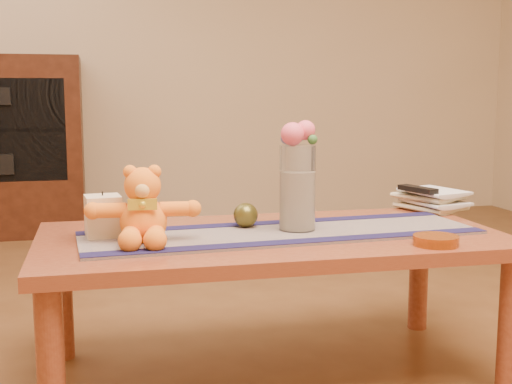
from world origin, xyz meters
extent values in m
plane|color=#543218|center=(0.00, 0.00, 0.00)|extent=(5.50, 5.50, 0.00)
plane|color=tan|center=(0.00, 2.75, 1.35)|extent=(5.50, 0.00, 5.50)
cube|color=maroon|center=(0.00, 0.00, 0.43)|extent=(1.40, 0.70, 0.04)
cylinder|color=maroon|center=(-0.64, -0.29, 0.21)|extent=(0.07, 0.07, 0.41)
cylinder|color=maroon|center=(0.64, -0.29, 0.21)|extent=(0.07, 0.07, 0.41)
cylinder|color=maroon|center=(-0.64, 0.29, 0.21)|extent=(0.07, 0.07, 0.41)
cylinder|color=maroon|center=(0.64, 0.29, 0.21)|extent=(0.07, 0.07, 0.41)
cube|color=#1A1742|center=(0.03, -0.02, 0.45)|extent=(1.22, 0.42, 0.01)
cube|color=#151238|center=(0.04, -0.16, 0.46)|extent=(1.20, 0.13, 0.00)
cube|color=#151238|center=(0.02, 0.13, 0.46)|extent=(1.20, 0.13, 0.00)
cube|color=beige|center=(-0.50, 0.04, 0.52)|extent=(0.11, 0.11, 0.12)
cylinder|color=black|center=(-0.50, 0.04, 0.58)|extent=(0.00, 0.00, 0.01)
cylinder|color=silver|center=(0.08, 0.00, 0.59)|extent=(0.11, 0.11, 0.26)
cylinder|color=beige|center=(0.08, 0.00, 0.55)|extent=(0.09, 0.09, 0.18)
sphere|color=#F0556D|center=(0.06, -0.01, 0.75)|extent=(0.07, 0.07, 0.07)
sphere|color=#F0556D|center=(0.11, 0.01, 0.76)|extent=(0.06, 0.06, 0.06)
sphere|color=#5365B5|center=(0.09, 0.04, 0.75)|extent=(0.04, 0.04, 0.04)
sphere|color=#5365B5|center=(0.05, 0.02, 0.74)|extent=(0.04, 0.04, 0.04)
sphere|color=#33662D|center=(0.12, -0.02, 0.74)|extent=(0.03, 0.03, 0.03)
sphere|color=#4B4619|center=(-0.06, 0.08, 0.50)|extent=(0.09, 0.09, 0.08)
imported|color=beige|center=(0.60, 0.25, 0.46)|extent=(0.23, 0.27, 0.02)
imported|color=beige|center=(0.60, 0.25, 0.48)|extent=(0.21, 0.26, 0.02)
imported|color=beige|center=(0.59, 0.25, 0.50)|extent=(0.24, 0.27, 0.02)
imported|color=beige|center=(0.60, 0.25, 0.52)|extent=(0.22, 0.26, 0.02)
cube|color=black|center=(0.60, 0.24, 0.54)|extent=(0.09, 0.17, 0.02)
cylinder|color=#BF5914|center=(0.41, -0.26, 0.46)|extent=(0.16, 0.16, 0.03)
camera|label=1|loc=(-0.51, -1.96, 0.87)|focal=47.70mm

